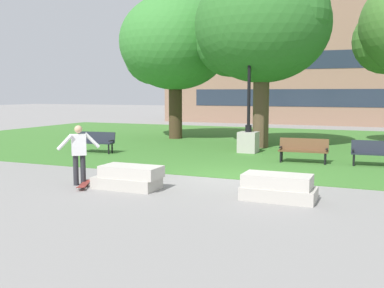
% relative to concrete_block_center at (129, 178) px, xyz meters
% --- Properties ---
extents(ground_plane, '(140.00, 140.00, 0.00)m').
position_rel_concrete_block_center_xyz_m(ground_plane, '(2.17, 2.37, -0.31)').
color(ground_plane, gray).
extents(grass_lawn, '(40.00, 20.00, 0.02)m').
position_rel_concrete_block_center_xyz_m(grass_lawn, '(2.17, 12.37, -0.30)').
color(grass_lawn, '#3D752D').
rests_on(grass_lawn, ground).
extents(concrete_block_center, '(1.88, 0.90, 0.64)m').
position_rel_concrete_block_center_xyz_m(concrete_block_center, '(0.00, 0.00, 0.00)').
color(concrete_block_center, '#B2ADA3').
rests_on(concrete_block_center, ground).
extents(concrete_block_left, '(1.80, 0.90, 0.64)m').
position_rel_concrete_block_center_xyz_m(concrete_block_left, '(4.07, 0.28, 0.00)').
color(concrete_block_left, '#B2ADA3').
rests_on(concrete_block_left, ground).
extents(person_skateboarder, '(0.80, 1.09, 1.71)m').
position_rel_concrete_block_center_xyz_m(person_skateboarder, '(-1.55, -0.12, 0.66)').
color(person_skateboarder, '#28282D').
rests_on(person_skateboarder, ground).
extents(skateboard, '(0.61, 1.01, 0.14)m').
position_rel_concrete_block_center_xyz_m(skateboard, '(-1.21, -0.41, -0.22)').
color(skateboard, maroon).
rests_on(skateboard, ground).
extents(park_bench_near_left, '(1.82, 0.62, 0.90)m').
position_rel_concrete_block_center_xyz_m(park_bench_near_left, '(3.72, 6.41, 0.23)').
color(park_bench_near_left, brown).
rests_on(park_bench_near_left, grass_lawn).
extents(park_bench_near_right, '(1.85, 0.72, 0.90)m').
position_rel_concrete_block_center_xyz_m(park_bench_near_right, '(-5.13, 5.76, 0.23)').
color(park_bench_near_right, '#1E232D').
rests_on(park_bench_near_right, grass_lawn).
extents(park_bench_far_left, '(1.83, 0.66, 0.90)m').
position_rel_concrete_block_center_xyz_m(park_bench_far_left, '(6.29, 6.62, 0.23)').
color(park_bench_far_left, '#1E232D').
rests_on(park_bench_far_left, grass_lawn).
extents(lamp_post_right, '(1.32, 0.80, 4.87)m').
position_rel_concrete_block_center_xyz_m(lamp_post_right, '(1.03, 8.41, 0.71)').
color(lamp_post_right, '#ADA89E').
rests_on(lamp_post_right, grass_lawn).
extents(tree_near_left, '(6.55, 6.24, 8.07)m').
position_rel_concrete_block_center_xyz_m(tree_near_left, '(-4.54, 12.72, 5.04)').
color(tree_near_left, '#42301E').
rests_on(tree_near_left, grass_lawn).
extents(tree_far_right, '(6.63, 6.32, 8.43)m').
position_rel_concrete_block_center_xyz_m(tree_far_right, '(0.98, 10.49, 5.37)').
color(tree_far_right, brown).
rests_on(tree_far_right, grass_lawn).
extents(building_facade_distant, '(25.05, 1.03, 10.63)m').
position_rel_concrete_block_center_xyz_m(building_facade_distant, '(0.65, 26.86, 5.00)').
color(building_facade_distant, '#8E6B56').
rests_on(building_facade_distant, ground).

